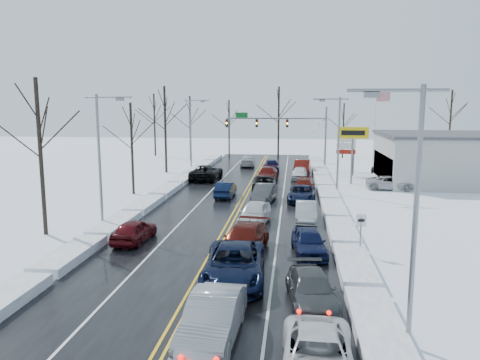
# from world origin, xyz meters

# --- Properties ---
(ground) EXTENTS (160.00, 160.00, 0.00)m
(ground) POSITION_xyz_m (0.00, 0.00, 0.00)
(ground) COLOR white
(ground) RESTS_ON ground
(road_surface) EXTENTS (14.00, 84.00, 0.01)m
(road_surface) POSITION_xyz_m (0.00, 2.00, 0.01)
(road_surface) COLOR black
(road_surface) RESTS_ON ground
(snow_bank_left) EXTENTS (1.76, 72.00, 0.52)m
(snow_bank_left) POSITION_xyz_m (-7.60, 2.00, 0.00)
(snow_bank_left) COLOR white
(snow_bank_left) RESTS_ON ground
(snow_bank_right) EXTENTS (1.76, 72.00, 0.52)m
(snow_bank_right) POSITION_xyz_m (7.60, 2.00, 0.00)
(snow_bank_right) COLOR white
(snow_bank_right) RESTS_ON ground
(traffic_signal_mast) EXTENTS (13.28, 0.39, 8.00)m
(traffic_signal_mast) POSITION_xyz_m (3.45, 27.99, 5.48)
(traffic_signal_mast) COLOR slate
(traffic_signal_mast) RESTS_ON ground
(tires_plus_sign) EXTENTS (3.20, 0.34, 6.00)m
(tires_plus_sign) POSITION_xyz_m (10.50, 15.99, 4.99)
(tires_plus_sign) COLOR slate
(tires_plus_sign) RESTS_ON ground
(used_vehicles_sign) EXTENTS (2.20, 0.22, 4.65)m
(used_vehicles_sign) POSITION_xyz_m (10.50, 22.00, 3.32)
(used_vehicles_sign) COLOR slate
(used_vehicles_sign) RESTS_ON ground
(speed_limit_sign) EXTENTS (0.55, 0.09, 2.35)m
(speed_limit_sign) POSITION_xyz_m (8.20, -8.00, 1.63)
(speed_limit_sign) COLOR slate
(speed_limit_sign) RESTS_ON ground
(flagpole) EXTENTS (1.87, 1.20, 10.00)m
(flagpole) POSITION_xyz_m (15.17, 30.00, 5.93)
(flagpole) COLOR silver
(flagpole) RESTS_ON ground
(dealership_building) EXTENTS (20.40, 12.40, 5.30)m
(dealership_building) POSITION_xyz_m (23.98, 18.00, 2.66)
(dealership_building) COLOR #A0A19C
(dealership_building) RESTS_ON ground
(streetlight_se) EXTENTS (3.20, 0.25, 9.00)m
(streetlight_se) POSITION_xyz_m (8.30, -18.00, 5.31)
(streetlight_se) COLOR slate
(streetlight_se) RESTS_ON ground
(streetlight_ne) EXTENTS (3.20, 0.25, 9.00)m
(streetlight_ne) POSITION_xyz_m (8.30, 10.00, 5.31)
(streetlight_ne) COLOR slate
(streetlight_ne) RESTS_ON ground
(streetlight_sw) EXTENTS (3.20, 0.25, 9.00)m
(streetlight_sw) POSITION_xyz_m (-8.30, -4.00, 5.31)
(streetlight_sw) COLOR slate
(streetlight_sw) RESTS_ON ground
(streetlight_nw) EXTENTS (3.20, 0.25, 9.00)m
(streetlight_nw) POSITION_xyz_m (-8.30, 24.00, 5.31)
(streetlight_nw) COLOR slate
(streetlight_nw) RESTS_ON ground
(tree_left_b) EXTENTS (4.00, 4.00, 10.00)m
(tree_left_b) POSITION_xyz_m (-11.50, -6.00, 6.99)
(tree_left_b) COLOR #2D231C
(tree_left_b) RESTS_ON ground
(tree_left_c) EXTENTS (3.40, 3.40, 8.50)m
(tree_left_c) POSITION_xyz_m (-10.50, 8.00, 5.94)
(tree_left_c) COLOR #2D231C
(tree_left_c) RESTS_ON ground
(tree_left_d) EXTENTS (4.20, 4.20, 10.50)m
(tree_left_d) POSITION_xyz_m (-11.20, 22.00, 7.33)
(tree_left_d) COLOR #2D231C
(tree_left_d) RESTS_ON ground
(tree_left_e) EXTENTS (3.80, 3.80, 9.50)m
(tree_left_e) POSITION_xyz_m (-10.80, 34.00, 6.64)
(tree_left_e) COLOR #2D231C
(tree_left_e) RESTS_ON ground
(tree_far_a) EXTENTS (4.00, 4.00, 10.00)m
(tree_far_a) POSITION_xyz_m (-18.00, 40.00, 6.99)
(tree_far_a) COLOR #2D231C
(tree_far_a) RESTS_ON ground
(tree_far_b) EXTENTS (3.60, 3.60, 9.00)m
(tree_far_b) POSITION_xyz_m (-6.00, 41.00, 6.29)
(tree_far_b) COLOR #2D231C
(tree_far_b) RESTS_ON ground
(tree_far_c) EXTENTS (4.40, 4.40, 11.00)m
(tree_far_c) POSITION_xyz_m (2.00, 39.00, 7.68)
(tree_far_c) COLOR #2D231C
(tree_far_c) RESTS_ON ground
(tree_far_d) EXTENTS (3.40, 3.40, 8.50)m
(tree_far_d) POSITION_xyz_m (12.00, 40.50, 5.94)
(tree_far_d) COLOR #2D231C
(tree_far_d) RESTS_ON ground
(tree_far_e) EXTENTS (4.20, 4.20, 10.50)m
(tree_far_e) POSITION_xyz_m (28.00, 41.00, 7.33)
(tree_far_e) COLOR #2D231C
(tree_far_e) RESTS_ON ground
(queued_car_1) EXTENTS (1.98, 5.10, 1.66)m
(queued_car_1) POSITION_xyz_m (1.66, -18.36, 0.00)
(queued_car_1) COLOR gray
(queued_car_1) RESTS_ON ground
(queued_car_2) EXTENTS (3.18, 6.30, 1.71)m
(queued_car_2) POSITION_xyz_m (1.71, -12.73, 0.00)
(queued_car_2) COLOR black
(queued_car_2) RESTS_ON ground
(queued_car_3) EXTENTS (2.86, 5.57, 1.55)m
(queued_car_3) POSITION_xyz_m (1.72, -8.28, 0.00)
(queued_car_3) COLOR #4B0F0A
(queued_car_3) RESTS_ON ground
(queued_car_4) EXTENTS (2.38, 4.86, 1.60)m
(queued_car_4) POSITION_xyz_m (1.76, -1.89, 0.00)
(queued_car_4) COLOR silver
(queued_car_4) RESTS_ON ground
(queued_car_5) EXTENTS (2.20, 4.73, 1.50)m
(queued_car_5) POSITION_xyz_m (1.94, 5.93, 0.00)
(queued_car_5) COLOR #393B3E
(queued_car_5) RESTS_ON ground
(queued_car_6) EXTENTS (2.59, 5.18, 1.41)m
(queued_car_6) POSITION_xyz_m (1.62, 11.04, 0.00)
(queued_car_6) COLOR black
(queued_car_6) RESTS_ON ground
(queued_car_7) EXTENTS (2.42, 5.24, 1.48)m
(queued_car_7) POSITION_xyz_m (1.58, 17.03, 0.00)
(queued_car_7) COLOR #4E0D0A
(queued_car_7) RESTS_ON ground
(queued_car_8) EXTENTS (2.04, 4.49, 1.50)m
(queued_car_8) POSITION_xyz_m (1.71, 24.37, 0.00)
(queued_car_8) COLOR black
(queued_car_8) RESTS_ON ground
(queued_car_11) EXTENTS (2.44, 4.84, 1.35)m
(queued_car_11) POSITION_xyz_m (5.27, -14.96, 0.00)
(queued_car_11) COLOR #3A3C3F
(queued_car_11) RESTS_ON ground
(queued_car_12) EXTENTS (2.20, 4.47, 1.47)m
(queued_car_12) POSITION_xyz_m (5.35, -8.23, 0.00)
(queued_car_12) COLOR black
(queued_car_12) RESTS_ON ground
(queued_car_13) EXTENTS (1.55, 4.29, 1.41)m
(queued_car_13) POSITION_xyz_m (5.38, -0.67, 0.00)
(queued_car_13) COLOR #A5A8AD
(queued_car_13) RESTS_ON ground
(queued_car_14) EXTENTS (2.61, 5.05, 1.36)m
(queued_car_14) POSITION_xyz_m (5.17, 6.39, 0.00)
(queued_car_14) COLOR black
(queued_car_14) RESTS_ON ground
(queued_car_15) EXTENTS (2.22, 4.78, 1.35)m
(queued_car_15) POSITION_xyz_m (5.45, 10.09, 0.00)
(queued_car_15) COLOR #53110B
(queued_car_15) RESTS_ON ground
(queued_car_16) EXTENTS (2.05, 4.27, 1.41)m
(queued_car_16) POSITION_xyz_m (5.09, 18.43, 0.00)
(queued_car_16) COLOR white
(queued_car_16) RESTS_ON ground
(queued_car_17) EXTENTS (2.14, 5.28, 1.70)m
(queued_car_17) POSITION_xyz_m (5.44, 22.38, 0.00)
(queued_car_17) COLOR #540F0B
(queued_car_17) RESTS_ON ground
(oncoming_car_0) EXTENTS (1.56, 4.27, 1.40)m
(oncoming_car_0) POSITION_xyz_m (-1.68, 7.52, 0.00)
(oncoming_car_0) COLOR black
(oncoming_car_0) RESTS_ON ground
(oncoming_car_1) EXTENTS (3.20, 6.18, 1.66)m
(oncoming_car_1) POSITION_xyz_m (-5.22, 17.04, 0.00)
(oncoming_car_1) COLOR black
(oncoming_car_1) RESTS_ON ground
(oncoming_car_2) EXTENTS (2.37, 5.02, 1.42)m
(oncoming_car_2) POSITION_xyz_m (-1.81, 28.86, 0.00)
(oncoming_car_2) COLOR #BABABD
(oncoming_car_2) RESTS_ON ground
(oncoming_car_3) EXTENTS (1.97, 4.28, 1.42)m
(oncoming_car_3) POSITION_xyz_m (-5.19, -6.99, 0.00)
(oncoming_car_3) COLOR #48090E
(oncoming_car_3) RESTS_ON ground
(parked_car_0) EXTENTS (5.05, 2.70, 1.35)m
(parked_car_0) POSITION_xyz_m (14.01, 13.09, 0.00)
(parked_car_0) COLOR #BDBDBF
(parked_car_0) RESTS_ON ground
(parked_car_1) EXTENTS (2.43, 5.43, 1.55)m
(parked_car_1) POSITION_xyz_m (16.83, 15.69, 0.00)
(parked_car_1) COLOR black
(parked_car_1) RESTS_ON ground
(parked_car_2) EXTENTS (2.33, 4.61, 1.51)m
(parked_car_2) POSITION_xyz_m (14.91, 22.66, 0.00)
(parked_car_2) COLOR black
(parked_car_2) RESTS_ON ground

